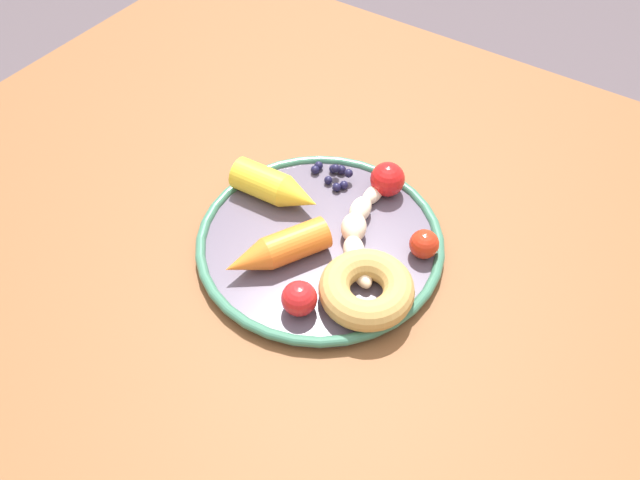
# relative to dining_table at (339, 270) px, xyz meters

# --- Properties ---
(ground_plane) EXTENTS (6.00, 6.00, 0.00)m
(ground_plane) POSITION_rel_dining_table_xyz_m (0.00, 0.00, -0.66)
(ground_plane) COLOR #53474E
(dining_table) EXTENTS (1.20, 0.93, 0.74)m
(dining_table) POSITION_rel_dining_table_xyz_m (0.00, 0.00, 0.00)
(dining_table) COLOR brown
(dining_table) RESTS_ON ground_plane
(plate) EXTENTS (0.29, 0.29, 0.02)m
(plate) POSITION_rel_dining_table_xyz_m (-0.01, -0.04, 0.09)
(plate) COLOR #554B5D
(plate) RESTS_ON dining_table
(banana) EXTENTS (0.09, 0.16, 0.03)m
(banana) POSITION_rel_dining_table_xyz_m (0.03, -0.01, 0.10)
(banana) COLOR beige
(banana) RESTS_ON plate
(carrot_orange) EXTENTS (0.09, 0.13, 0.04)m
(carrot_orange) POSITION_rel_dining_table_xyz_m (-0.03, -0.09, 0.11)
(carrot_orange) COLOR orange
(carrot_orange) RESTS_ON plate
(carrot_yellow) EXTENTS (0.12, 0.05, 0.04)m
(carrot_yellow) POSITION_rel_dining_table_xyz_m (-0.09, -0.01, 0.11)
(carrot_yellow) COLOR yellow
(carrot_yellow) RESTS_ON plate
(donut) EXTENTS (0.13, 0.13, 0.03)m
(donut) POSITION_rel_dining_table_xyz_m (0.08, -0.08, 0.11)
(donut) COLOR tan
(donut) RESTS_ON plate
(blueberry_pile) EXTENTS (0.06, 0.04, 0.02)m
(blueberry_pile) POSITION_rel_dining_table_xyz_m (-0.05, 0.06, 0.10)
(blueberry_pile) COLOR #191638
(blueberry_pile) RESTS_ON plate
(tomato_near) EXTENTS (0.04, 0.04, 0.04)m
(tomato_near) POSITION_rel_dining_table_xyz_m (0.03, -0.13, 0.11)
(tomato_near) COLOR red
(tomato_near) RESTS_ON plate
(tomato_mid) EXTENTS (0.04, 0.04, 0.04)m
(tomato_mid) POSITION_rel_dining_table_xyz_m (0.02, 0.08, 0.11)
(tomato_mid) COLOR red
(tomato_mid) RESTS_ON plate
(tomato_far) EXTENTS (0.03, 0.03, 0.03)m
(tomato_far) POSITION_rel_dining_table_xyz_m (0.11, 0.01, 0.11)
(tomato_far) COLOR red
(tomato_far) RESTS_ON plate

